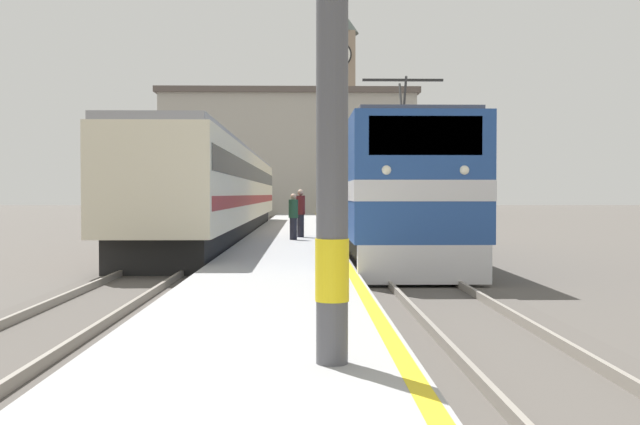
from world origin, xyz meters
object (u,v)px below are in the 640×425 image
(passenger_train, at_px, (223,191))
(person_on_platform, at_px, (301,212))
(locomotive_train, at_px, (387,193))
(clock_tower, at_px, (337,101))
(second_waiting_passenger, at_px, (293,216))

(passenger_train, bearing_deg, person_on_platform, -52.81)
(locomotive_train, height_order, person_on_platform, locomotive_train)
(passenger_train, height_order, clock_tower, clock_tower)
(locomotive_train, relative_size, second_waiting_passenger, 8.78)
(passenger_train, height_order, person_on_platform, passenger_train)
(passenger_train, distance_m, person_on_platform, 5.72)
(clock_tower, bearing_deg, passenger_train, -98.85)
(locomotive_train, height_order, second_waiting_passenger, locomotive_train)
(passenger_train, bearing_deg, locomotive_train, -60.12)
(second_waiting_passenger, bearing_deg, clock_tower, 85.77)
(passenger_train, distance_m, second_waiting_passenger, 7.01)
(passenger_train, relative_size, second_waiting_passenger, 19.33)
(person_on_platform, bearing_deg, passenger_train, 127.19)
(locomotive_train, distance_m, clock_tower, 55.83)
(second_waiting_passenger, xyz_separation_m, clock_tower, (3.75, 50.65, 10.37))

